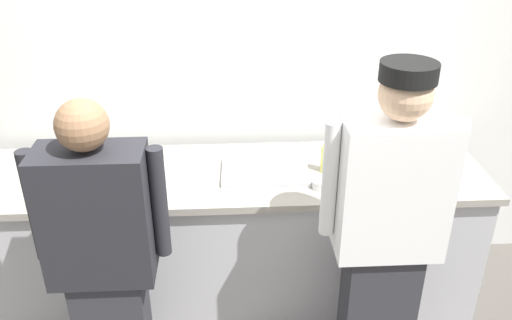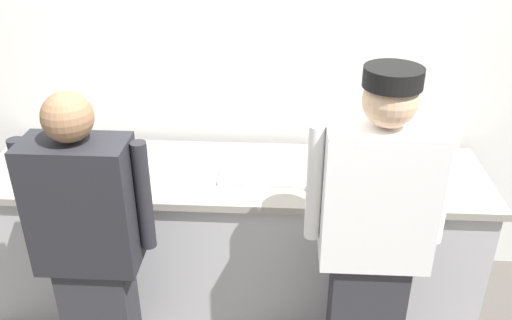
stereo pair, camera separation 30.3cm
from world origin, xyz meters
name	(u,v)px [view 2 (the right image)]	position (x,y,z in m)	size (l,w,h in m)	color
wall_back	(240,65)	(0.00, 0.88, 1.35)	(4.40, 0.10, 2.70)	silver
prep_counter	(235,236)	(0.00, 0.38, 0.45)	(2.81, 0.73, 0.90)	#B2B2B7
chef_near_left	(91,249)	(-0.59, -0.31, 0.85)	(0.59, 0.24, 1.61)	#2D2D33
chef_center	(373,239)	(0.69, -0.25, 0.92)	(0.62, 0.24, 1.72)	#2D2D33
plate_stack_front	(135,172)	(-0.52, 0.26, 0.94)	(0.25, 0.25, 0.10)	white
mixing_bowl_steel	(389,170)	(0.84, 0.32, 0.96)	(0.35, 0.35, 0.14)	#B7BABF
sheet_tray	(264,172)	(0.17, 0.36, 0.91)	(0.48, 0.31, 0.02)	#B7BABF
squeeze_bottle_primary	(326,160)	(0.51, 0.37, 0.99)	(0.06, 0.06, 0.19)	#E5E066
squeeze_bottle_secondary	(66,165)	(-0.88, 0.24, 0.98)	(0.05, 0.05, 0.19)	#56A333
squeeze_bottle_spare	(77,158)	(-0.85, 0.32, 0.98)	(0.06, 0.06, 0.18)	orange
ramekin_orange_sauce	(163,159)	(-0.41, 0.47, 0.92)	(0.11, 0.11, 0.04)	white
ramekin_red_sauce	(317,187)	(0.46, 0.19, 0.92)	(0.09, 0.09, 0.04)	white
ramekin_yellow_sauce	(103,163)	(-0.74, 0.39, 0.92)	(0.10, 0.10, 0.04)	white
deli_cup	(84,180)	(-0.77, 0.16, 0.94)	(0.09, 0.09, 0.09)	white
chefs_knife	(59,158)	(-1.03, 0.48, 0.90)	(0.28, 0.03, 0.02)	#B7BABF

